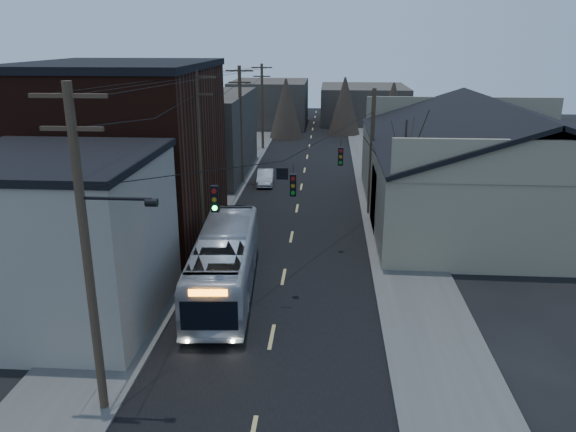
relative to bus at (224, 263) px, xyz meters
name	(u,v)px	position (x,y,z in m)	size (l,w,h in m)	color
road_surface	(300,193)	(2.63, 17.96, -1.50)	(9.00, 110.00, 0.02)	black
sidewalk_left	(218,191)	(-3.87, 17.96, -1.45)	(4.00, 110.00, 0.12)	#474744
sidewalk_right	(384,194)	(9.13, 17.96, -1.45)	(4.00, 110.00, 0.12)	#474744
building_clapboard	(58,242)	(-6.37, -3.04, 1.99)	(8.00, 8.00, 7.00)	gray
building_brick	(124,154)	(-7.37, 7.96, 3.49)	(10.00, 12.00, 10.00)	black
building_left_far	(195,135)	(-6.87, 23.96, 1.99)	(9.00, 14.00, 7.00)	#37312C
warehouse	(492,178)	(15.63, 12.96, 1.19)	(16.16, 20.60, 7.73)	gray
building_far_left	(270,103)	(-3.37, 52.96, 1.49)	(10.00, 12.00, 6.00)	#37312C
building_far_right	(363,104)	(9.63, 57.96, 0.99)	(12.00, 14.00, 5.00)	#37312C
bare_tree	(403,182)	(9.13, 7.96, 2.09)	(0.40, 0.40, 7.20)	black
utility_lines	(249,144)	(-0.49, 12.10, 3.44)	(11.24, 45.28, 10.50)	#382B1E
bus	(224,263)	(0.00, 0.00, 0.00)	(2.54, 10.86, 3.02)	#ABB0B7
parked_car	(265,177)	(-0.37, 20.55, -0.90)	(1.29, 3.69, 1.22)	#B6B9BF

